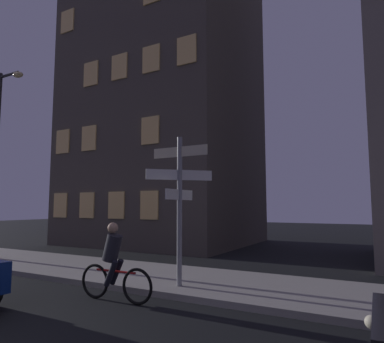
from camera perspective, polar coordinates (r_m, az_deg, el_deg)
The scene contains 4 objects.
sidewalk_kerb at distance 9.70m, azimuth -5.96°, elevation -16.93°, with size 40.00×3.08×0.14m, color #9E9991.
signpost at distance 8.10m, azimuth -2.08°, elevation -4.00°, with size 1.46×1.19×3.45m.
cyclist at distance 7.60m, azimuth -12.81°, elevation -14.75°, with size 1.82×0.34×1.61m.
building_left_block at distance 20.37m, azimuth -4.32°, elevation 16.00°, with size 8.98×7.91×19.00m.
Camera 1 is at (5.39, -1.74, 1.95)m, focal length 32.21 mm.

